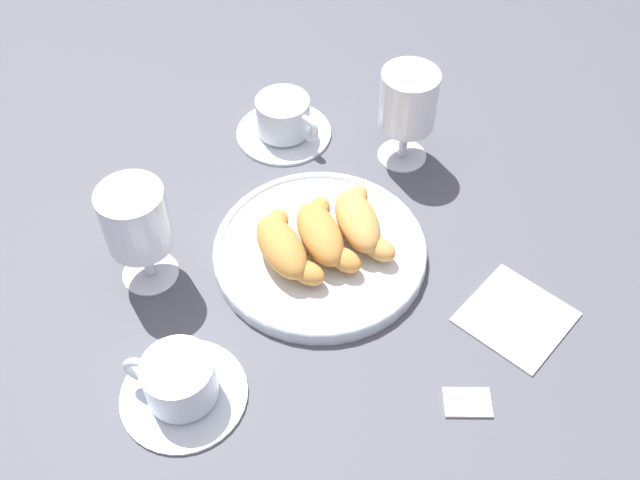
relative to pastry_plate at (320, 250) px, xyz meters
name	(u,v)px	position (x,y,z in m)	size (l,w,h in m)	color
ground_plane	(321,263)	(0.01, -0.01, -0.01)	(2.20, 2.20, 0.00)	#4C4F56
pastry_plate	(320,250)	(0.00, 0.00, 0.00)	(0.26, 0.26, 0.02)	silver
croissant_large	(284,247)	(-0.02, -0.04, 0.03)	(0.12, 0.10, 0.04)	#CC893D
croissant_small	(322,234)	(0.00, 0.00, 0.03)	(0.12, 0.11, 0.04)	#CC893D
croissant_extra	(360,222)	(0.02, 0.05, 0.03)	(0.12, 0.11, 0.04)	#D6994C
coffee_cup_near	(183,386)	(0.01, -0.24, 0.02)	(0.14, 0.14, 0.06)	silver
coffee_cup_far	(284,120)	(-0.18, 0.14, 0.02)	(0.14, 0.14, 0.06)	silver
juice_glass_left	(137,223)	(-0.14, -0.15, 0.08)	(0.08, 0.08, 0.14)	white
juice_glass_right	(408,104)	(-0.02, 0.21, 0.08)	(0.08, 0.08, 0.14)	white
sugar_packet	(468,402)	(0.25, -0.06, -0.01)	(0.05, 0.03, 0.01)	white
folded_napkin	(516,316)	(0.23, 0.07, -0.01)	(0.11, 0.11, 0.01)	silver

